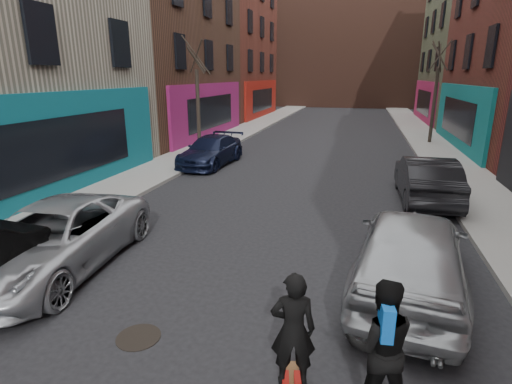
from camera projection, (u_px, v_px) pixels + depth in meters
The scene contains 12 objects.
sidewalk_left at pixel (255, 125), 32.70m from camera, with size 2.50×84.00×0.13m, color gray.
sidewalk_right at pixel (418, 130), 29.66m from camera, with size 2.50×84.00×0.13m, color gray.
building_far at pixel (350, 52), 53.36m from camera, with size 40.00×10.00×14.00m, color #47281E.
tree_left_far at pixel (197, 88), 20.61m from camera, with size 2.00×2.00×6.50m, color black, non-canonical shape.
tree_right_far at pixel (436, 84), 23.13m from camera, with size 2.00×2.00×6.80m, color black, non-canonical shape.
parked_left_far at pixel (53, 238), 8.40m from camera, with size 2.33×5.06×1.41m, color #999CA1.
parked_left_end at pixel (211, 151), 18.37m from camera, with size 1.84×4.53×1.32m, color black.
parked_right_far at pixel (410, 251), 7.50m from camera, with size 1.95×4.84×1.65m, color #999EA2.
parked_right_end at pixel (426, 179), 13.06m from camera, with size 1.57×4.51×1.49m, color black.
skateboarder at pixel (293, 330), 5.06m from camera, with size 0.58×0.38×1.60m, color black.
pedestrian at pixel (380, 345), 4.80m from camera, with size 0.92×0.76×1.74m.
manhole at pixel (139, 337), 6.33m from camera, with size 0.70×0.70×0.01m, color black.
Camera 1 is at (2.13, -1.83, 4.00)m, focal length 28.00 mm.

